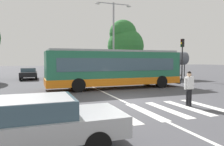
% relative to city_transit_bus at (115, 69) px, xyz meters
% --- Properties ---
extents(ground_plane, '(160.00, 160.00, 0.00)m').
position_rel_city_transit_bus_xyz_m(ground_plane, '(-1.07, -5.26, -1.59)').
color(ground_plane, '#47474C').
extents(city_transit_bus, '(10.98, 2.78, 3.06)m').
position_rel_city_transit_bus_xyz_m(city_transit_bus, '(0.00, 0.00, 0.00)').
color(city_transit_bus, black).
rests_on(city_transit_bus, ground_plane).
extents(pedestrian_crossing_street, '(0.57, 0.32, 1.72)m').
position_rel_city_transit_bus_xyz_m(pedestrian_crossing_street, '(1.02, -7.57, -0.62)').
color(pedestrian_crossing_street, black).
rests_on(pedestrian_crossing_street, ground_plane).
extents(foreground_sedan, '(4.52, 1.90, 1.35)m').
position_rel_city_transit_bus_xyz_m(foreground_sedan, '(-6.15, -10.55, -0.82)').
color(foreground_sedan, black).
rests_on(foreground_sedan, ground_plane).
extents(parked_car_black, '(1.92, 4.52, 1.35)m').
position_rel_city_transit_bus_xyz_m(parked_car_black, '(-6.80, 10.98, -0.82)').
color(parked_car_black, black).
rests_on(parked_car_black, ground_plane).
extents(parked_car_red, '(1.93, 4.53, 1.35)m').
position_rel_city_transit_bus_xyz_m(parked_car_red, '(-4.02, 10.98, -0.82)').
color(parked_car_red, black).
rests_on(parked_car_red, ground_plane).
extents(parked_car_silver, '(1.97, 4.55, 1.35)m').
position_rel_city_transit_bus_xyz_m(parked_car_silver, '(-1.58, 10.41, -0.82)').
color(parked_car_silver, black).
rests_on(parked_car_silver, ground_plane).
extents(parked_car_teal, '(1.91, 4.52, 1.35)m').
position_rel_city_transit_bus_xyz_m(parked_car_teal, '(1.23, 10.54, -0.82)').
color(parked_car_teal, black).
rests_on(parked_car_teal, ground_plane).
extents(parked_car_white, '(1.89, 4.51, 1.35)m').
position_rel_city_transit_bus_xyz_m(parked_car_white, '(3.90, 10.75, -0.82)').
color(parked_car_white, black).
rests_on(parked_car_white, ground_plane).
extents(traffic_light_far_corner, '(0.33, 0.32, 4.65)m').
position_rel_city_transit_bus_xyz_m(traffic_light_far_corner, '(9.61, 3.90, 1.54)').
color(traffic_light_far_corner, '#28282B').
rests_on(traffic_light_far_corner, ground_plane).
extents(bus_stop_shelter, '(4.44, 1.54, 3.25)m').
position_rel_city_transit_bus_xyz_m(bus_stop_shelter, '(8.93, 5.32, 0.83)').
color(bus_stop_shelter, '#28282B').
rests_on(bus_stop_shelter, ground_plane).
extents(twin_arm_street_lamp, '(4.31, 0.32, 8.72)m').
position_rel_city_transit_bus_xyz_m(twin_arm_street_lamp, '(2.33, 6.61, 3.79)').
color(twin_arm_street_lamp, '#939399').
rests_on(twin_arm_street_lamp, ground_plane).
extents(background_tree_right, '(5.16, 5.16, 7.99)m').
position_rel_city_transit_bus_xyz_m(background_tree_right, '(6.02, 11.95, 3.19)').
color(background_tree_right, brown).
rests_on(background_tree_right, ground_plane).
extents(crosswalk_painted_stripes, '(6.09, 3.35, 0.01)m').
position_rel_city_transit_bus_xyz_m(crosswalk_painted_stripes, '(-0.97, -7.81, -1.58)').
color(crosswalk_painted_stripes, silver).
rests_on(crosswalk_painted_stripes, ground_plane).
extents(lane_center_line, '(0.16, 24.00, 0.01)m').
position_rel_city_transit_bus_xyz_m(lane_center_line, '(-1.52, -3.26, -1.58)').
color(lane_center_line, silver).
rests_on(lane_center_line, ground_plane).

